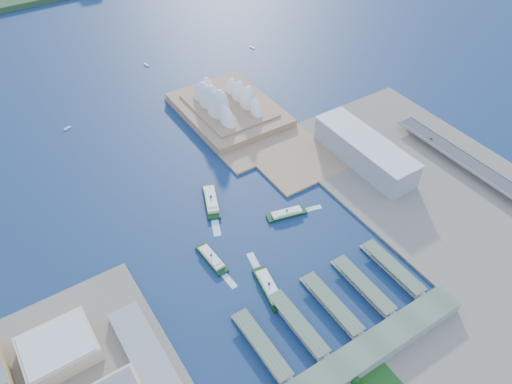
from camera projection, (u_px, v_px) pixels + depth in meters
ground at (277, 264)px, 543.09m from camera, size 3000.00×3000.00×0.00m
east_land at (462, 206)px, 607.36m from camera, size 240.00×500.00×3.00m
peninsula at (237, 119)px, 745.42m from camera, size 135.00×220.00×3.00m
opera_house at (228, 96)px, 736.07m from camera, size 134.00×180.00×58.00m
toaster_building at (365, 151)px, 656.61m from camera, size 45.00×155.00×35.00m
expressway at (503, 188)px, 620.20m from camera, size 26.00×340.00×11.85m
ferry_wharves at (332, 305)px, 499.30m from camera, size 184.00×90.00×9.30m
terminal_building at (374, 347)px, 459.76m from camera, size 200.00×28.00×12.00m
ferry_a at (211, 257)px, 544.40m from camera, size 15.23×50.49×9.44m
ferry_b at (211, 199)px, 610.57m from camera, size 37.31×62.80×11.61m
ferry_c at (269, 286)px, 514.85m from camera, size 24.66×59.55×10.94m
ferry_d at (287, 212)px, 595.26m from camera, size 50.69×23.57×9.29m
boat_b at (67, 128)px, 728.10m from camera, size 10.31×6.73×2.63m
boat_c at (252, 47)px, 915.34m from camera, size 5.12×10.76×2.33m
boat_e at (146, 65)px, 866.86m from camera, size 5.76×12.05×2.84m
car_c at (431, 139)px, 685.57m from camera, size 1.88×4.62×1.34m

